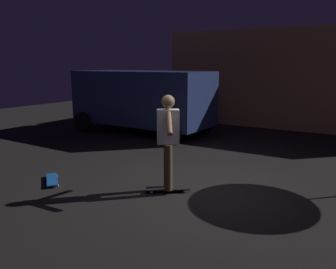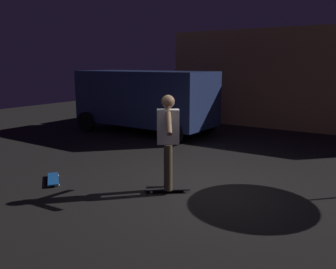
{
  "view_description": "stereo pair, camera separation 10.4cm",
  "coord_description": "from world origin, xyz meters",
  "px_view_note": "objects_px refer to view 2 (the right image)",
  "views": [
    {
      "loc": [
        2.86,
        -5.62,
        2.26
      ],
      "look_at": [
        -0.4,
        -0.46,
        1.05
      ],
      "focal_mm": 38.17,
      "sensor_mm": 36.0,
      "label": 1
    },
    {
      "loc": [
        2.94,
        -5.56,
        2.26
      ],
      "look_at": [
        -0.4,
        -0.46,
        1.05
      ],
      "focal_mm": 38.17,
      "sensor_mm": 36.0,
      "label": 2
    }
  ],
  "objects_px": {
    "skateboard_spare": "(53,179)",
    "skater": "(168,135)",
    "parked_van": "(145,98)",
    "skateboard_ridden": "(168,189)"
  },
  "relations": [
    {
      "from": "parked_van",
      "to": "skateboard_ridden",
      "type": "distance_m",
      "value": 5.82
    },
    {
      "from": "parked_van",
      "to": "skater",
      "type": "distance_m",
      "value": 5.72
    },
    {
      "from": "skateboard_spare",
      "to": "skater",
      "type": "relative_size",
      "value": 0.44
    },
    {
      "from": "parked_van",
      "to": "skateboard_spare",
      "type": "relative_size",
      "value": 6.35
    },
    {
      "from": "skateboard_spare",
      "to": "skater",
      "type": "bearing_deg",
      "value": 19.27
    },
    {
      "from": "skateboard_ridden",
      "to": "skater",
      "type": "xyz_separation_m",
      "value": [
        0.0,
        0.0,
        0.98
      ]
    },
    {
      "from": "skater",
      "to": "skateboard_spare",
      "type": "bearing_deg",
      "value": -160.73
    },
    {
      "from": "skater",
      "to": "parked_van",
      "type": "bearing_deg",
      "value": 130.9
    },
    {
      "from": "parked_van",
      "to": "skateboard_ridden",
      "type": "bearing_deg",
      "value": -49.1
    },
    {
      "from": "parked_van",
      "to": "skater",
      "type": "relative_size",
      "value": 2.79
    }
  ]
}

